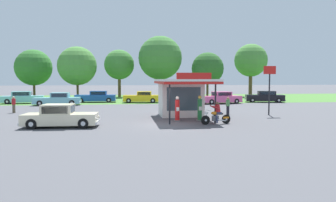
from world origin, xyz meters
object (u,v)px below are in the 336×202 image
roadside_pole_sign (269,81)px  parked_car_back_row_centre_left (221,98)px  bystander_chatting_near_pumps (228,106)px  parked_car_back_row_centre (96,97)px  featured_classic_sedan (60,117)px  parked_car_back_row_left (23,98)px  motorcycle_with_rider (216,115)px  bystander_strolling_foreground (14,104)px  gas_pump_offside (200,109)px  parked_car_back_row_far_right (265,97)px  gas_pump_nearside (177,110)px  parked_car_back_row_far_left (142,97)px  parked_car_second_row_spare (58,100)px

roadside_pole_sign → parked_car_back_row_centre_left: bearing=91.1°
bystander_chatting_near_pumps → parked_car_back_row_centre: bearing=126.4°
featured_classic_sedan → roadside_pole_sign: roadside_pole_sign is taller
parked_car_back_row_centre_left → roadside_pole_sign: size_ratio=1.33×
parked_car_back_row_left → featured_classic_sedan: bearing=-67.2°
roadside_pole_sign → motorcycle_with_rider: bearing=-141.8°
parked_car_back_row_centre_left → bystander_strolling_foreground: 24.01m
gas_pump_offside → roadside_pole_sign: (6.92, 3.04, 2.08)m
parked_car_back_row_far_right → parked_car_back_row_centre: 23.16m
gas_pump_nearside → gas_pump_offside: size_ratio=0.97×
parked_car_back_row_far_right → parked_car_back_row_centre: parked_car_back_row_centre is taller
parked_car_back_row_far_left → featured_classic_sedan: bearing=-106.8°
motorcycle_with_rider → parked_car_second_row_spare: (-14.45, 18.21, 0.03)m
parked_car_back_row_left → bystander_chatting_near_pumps: 27.60m
parked_car_back_row_far_left → roadside_pole_sign: roadside_pole_sign is taller
parked_car_back_row_far_left → parked_car_back_row_centre_left: parked_car_back_row_centre_left is taller
featured_classic_sedan → parked_car_back_row_centre: bearing=89.5°
parked_car_back_row_centre → bystander_strolling_foreground: (-6.31, -12.98, 0.10)m
bystander_strolling_foreground → parked_car_back_row_centre: bearing=64.1°
bystander_chatting_near_pumps → roadside_pole_sign: size_ratio=0.37×
parked_car_back_row_far_right → bystander_strolling_foreground: 30.91m
parked_car_back_row_far_left → parked_car_second_row_spare: (-10.30, -2.88, -0.01)m
parked_car_back_row_far_right → parked_car_back_row_left: 32.29m
gas_pump_nearside → parked_car_second_row_spare: 20.32m
parked_car_back_row_far_right → roadside_pole_sign: (-6.50, -14.78, 2.24)m
bystander_strolling_foreground → gas_pump_offside: bearing=-26.4°
parked_car_second_row_spare → roadside_pole_sign: (20.62, -13.36, 2.27)m
parked_car_back_row_left → bystander_chatting_near_pumps: size_ratio=3.42×
featured_classic_sedan → parked_car_second_row_spare: (-3.95, 18.08, 0.01)m
motorcycle_with_rider → bystander_strolling_foreground: motorcycle_with_rider is taller
parked_car_back_row_centre → featured_classic_sedan: bearing=-90.5°
parked_car_back_row_far_left → bystander_chatting_near_pumps: 17.22m
motorcycle_with_rider → parked_car_back_row_left: bearing=132.0°
gas_pump_offside → parked_car_second_row_spare: gas_pump_offside is taller
parked_car_back_row_centre → parked_car_second_row_spare: bearing=-132.9°
parked_car_second_row_spare → parked_car_back_row_left: parked_car_back_row_left is taller
parked_car_back_row_centre_left → roadside_pole_sign: roadside_pole_sign is taller
bystander_chatting_near_pumps → roadside_pole_sign: (3.59, -0.40, 2.12)m
motorcycle_with_rider → roadside_pole_sign: bearing=38.2°
gas_pump_nearside → parked_car_back_row_far_left: bearing=95.0°
parked_car_back_row_centre_left → bystander_chatting_near_pumps: bearing=-104.7°
parked_car_second_row_spare → parked_car_back_row_centre: parked_car_back_row_centre is taller
featured_classic_sedan → bystander_chatting_near_pumps: (13.07, 5.11, 0.16)m
parked_car_back_row_centre_left → parked_car_back_row_left: size_ratio=1.05×
roadside_pole_sign → parked_car_back_row_centre: bearing=132.7°
gas_pump_nearside → parked_car_second_row_spare: gas_pump_nearside is taller
gas_pump_nearside → parked_car_back_row_left: size_ratio=0.34×
parked_car_second_row_spare → parked_car_back_row_far_left: bearing=15.6°
bystander_chatting_near_pumps → bystander_strolling_foreground: bystander_chatting_near_pumps is taller
bystander_strolling_foreground → parked_car_back_row_left: bearing=103.8°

